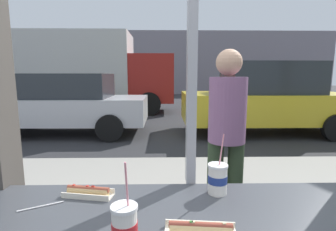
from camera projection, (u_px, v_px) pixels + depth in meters
name	position (u px, v px, depth m)	size (l,w,h in m)	color
ground_plane	(167.00, 117.00, 9.40)	(60.00, 60.00, 0.00)	#2D2D30
sidewalk_strip	(176.00, 199.00, 3.07)	(16.00, 2.80, 0.12)	#9E998E
window_wall	(192.00, 19.00, 1.30)	(2.75, 0.20, 2.90)	#423D38
building_facade_far	(165.00, 63.00, 21.41)	(28.00, 1.20, 5.13)	gray
soda_cup_left	(218.00, 178.00, 1.27)	(0.10, 0.10, 0.31)	silver
soda_cup_right	(125.00, 227.00, 0.85)	(0.09, 0.09, 0.32)	silver
hotdog_tray_near	(88.00, 191.00, 1.25)	(0.25, 0.12, 0.05)	beige
hotdog_tray_far	(200.00, 229.00, 0.94)	(0.28, 0.13, 0.05)	beige
loose_straw	(41.00, 206.00, 1.15)	(0.01, 0.01, 0.19)	white
parked_car_silver	(67.00, 103.00, 6.66)	(4.12, 1.90, 1.57)	#BCBCC1
parked_car_yellow	(266.00, 98.00, 6.75)	(4.30, 2.03, 1.87)	gold
box_truck	(83.00, 71.00, 10.56)	(7.04, 2.44, 3.22)	beige
pedestrian	(227.00, 131.00, 2.22)	(0.32, 0.32, 1.63)	#2E3F28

